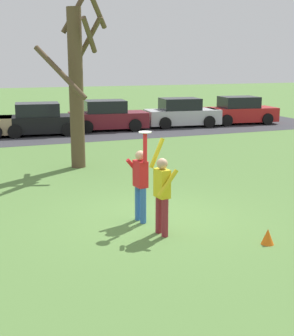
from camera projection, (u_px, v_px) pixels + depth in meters
ground_plane at (153, 218)px, 11.13m from camera, size 120.00×120.00×0.00m
person_catcher at (140, 180)px, 10.72m from camera, size 0.49×0.56×2.08m
person_defender at (162, 190)px, 9.88m from camera, size 0.49×0.58×2.04m
frisbee_disc at (145, 132)px, 10.28m from camera, size 0.28×0.28×0.02m
parked_car_black at (40, 120)px, 23.77m from camera, size 4.29×2.43×1.59m
parked_car_maroon at (107, 117)px, 25.40m from camera, size 4.29×2.43×1.59m
parked_car_silver at (182, 114)px, 26.86m from camera, size 4.29×2.43×1.59m
parked_car_red at (240, 111)px, 28.10m from camera, size 4.29×2.43×1.59m
parking_strip at (81, 132)px, 24.74m from camera, size 28.61×6.40×0.01m
bare_tree_tall at (77, 81)px, 15.93m from camera, size 2.51×2.30×6.16m
field_cone_orange at (268, 237)px, 9.53m from camera, size 0.26×0.26×0.32m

